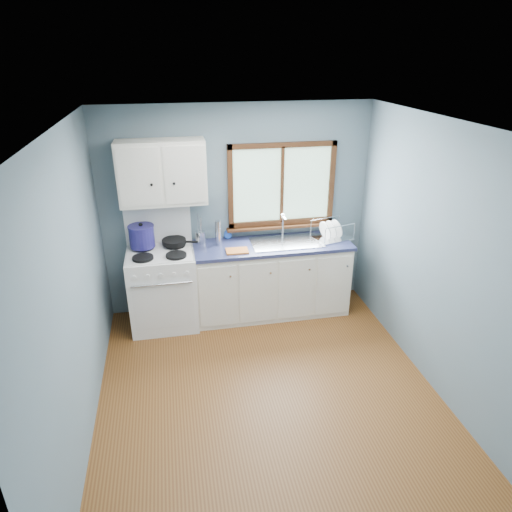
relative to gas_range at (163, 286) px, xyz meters
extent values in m
cube|color=brown|center=(0.95, -1.47, -0.50)|extent=(3.20, 3.60, 0.02)
cube|color=white|center=(0.95, -1.47, 2.02)|extent=(3.20, 3.60, 0.02)
cube|color=slate|center=(0.95, 0.34, 0.76)|extent=(3.20, 0.02, 2.50)
cube|color=slate|center=(0.95, -3.28, 0.76)|extent=(3.20, 0.02, 2.50)
cube|color=slate|center=(-0.66, -1.47, 0.76)|extent=(0.02, 3.60, 2.50)
cube|color=slate|center=(2.56, -1.47, 0.76)|extent=(0.02, 3.60, 2.50)
cube|color=white|center=(0.00, -0.01, -0.03)|extent=(0.76, 0.65, 0.92)
cube|color=white|center=(0.00, 0.30, 0.65)|extent=(0.76, 0.05, 0.44)
cube|color=silver|center=(0.00, -0.01, 0.43)|extent=(0.72, 0.59, 0.01)
cylinder|color=black|center=(-0.18, -0.16, 0.45)|extent=(0.23, 0.23, 0.03)
cylinder|color=black|center=(0.18, -0.16, 0.45)|extent=(0.23, 0.23, 0.03)
cylinder|color=black|center=(-0.18, 0.14, 0.45)|extent=(0.23, 0.23, 0.03)
cylinder|color=black|center=(0.18, 0.14, 0.45)|extent=(0.23, 0.23, 0.03)
cylinder|color=silver|center=(0.00, -0.35, 0.21)|extent=(0.66, 0.02, 0.02)
cube|color=silver|center=(0.00, -0.33, -0.09)|extent=(0.66, 0.01, 0.55)
cube|color=white|center=(1.31, 0.02, -0.05)|extent=(1.85, 0.60, 0.88)
cube|color=black|center=(1.31, 0.04, -0.45)|extent=(1.85, 0.54, 0.08)
cube|color=#1F2447|center=(1.31, 0.02, 0.41)|extent=(1.89, 0.64, 0.04)
cube|color=silver|center=(1.49, 0.02, 0.43)|extent=(0.84, 0.46, 0.01)
cube|color=silver|center=(1.29, 0.02, 0.36)|extent=(0.36, 0.40, 0.14)
cube|color=silver|center=(1.69, 0.02, 0.36)|extent=(0.36, 0.40, 0.14)
cylinder|color=silver|center=(1.49, 0.22, 0.57)|extent=(0.02, 0.02, 0.28)
cylinder|color=silver|center=(1.49, 0.15, 0.70)|extent=(0.02, 0.16, 0.02)
sphere|color=silver|center=(1.49, 0.22, 0.71)|extent=(0.04, 0.04, 0.04)
cube|color=#9EC6A8|center=(1.49, 0.32, 1.06)|extent=(1.22, 0.01, 0.92)
cube|color=#422311|center=(1.49, 0.30, 1.53)|extent=(1.30, 0.05, 0.06)
cube|color=#422311|center=(1.49, 0.30, 0.59)|extent=(1.30, 0.05, 0.06)
cube|color=#422311|center=(0.87, 0.30, 1.06)|extent=(0.06, 0.05, 1.00)
cube|color=#422311|center=(2.10, 0.30, 1.06)|extent=(0.06, 0.05, 1.00)
cube|color=#422311|center=(1.49, 0.30, 1.06)|extent=(0.03, 0.05, 0.92)
cube|color=#422311|center=(1.49, 0.27, 0.54)|extent=(1.36, 0.10, 0.03)
cube|color=white|center=(0.10, 0.16, 1.31)|extent=(0.95, 0.32, 0.70)
cube|color=white|center=(-0.14, -0.01, 1.31)|extent=(0.44, 0.01, 0.62)
cube|color=white|center=(0.34, -0.01, 1.31)|extent=(0.44, 0.01, 0.62)
sphere|color=black|center=(-0.02, -0.02, 1.23)|extent=(0.03, 0.03, 0.03)
sphere|color=black|center=(0.22, -0.02, 1.23)|extent=(0.03, 0.03, 0.03)
cylinder|color=black|center=(0.17, 0.14, 0.49)|extent=(0.33, 0.33, 0.06)
cube|color=black|center=(0.36, 0.10, 0.49)|extent=(0.16, 0.06, 0.02)
cylinder|color=navy|center=(-0.19, 0.13, 0.59)|extent=(0.31, 0.31, 0.24)
cylinder|color=navy|center=(-0.19, 0.13, 0.71)|extent=(0.33, 0.33, 0.02)
sphere|color=black|center=(-0.19, 0.13, 0.73)|extent=(0.05, 0.05, 0.04)
cylinder|color=silver|center=(0.48, 0.20, 0.50)|extent=(0.13, 0.13, 0.15)
cylinder|color=silver|center=(0.50, 0.21, 0.65)|extent=(0.01, 0.01, 0.21)
cylinder|color=silver|center=(0.46, 0.21, 0.67)|extent=(0.01, 0.01, 0.25)
cylinder|color=silver|center=(0.48, 0.18, 0.64)|extent=(0.01, 0.01, 0.19)
cylinder|color=silver|center=(0.68, 0.11, 0.58)|extent=(0.07, 0.07, 0.30)
imported|color=#1E4AB6|center=(0.81, 0.25, 0.55)|extent=(0.10, 0.10, 0.24)
cube|color=#BF6728|center=(0.87, -0.13, 0.44)|extent=(0.26, 0.19, 0.02)
cube|color=silver|center=(2.06, 0.05, 0.43)|extent=(0.51, 0.43, 0.02)
cylinder|color=silver|center=(1.90, -0.15, 0.53)|extent=(0.01, 0.01, 0.21)
cylinder|color=silver|center=(2.30, -0.05, 0.53)|extent=(0.01, 0.01, 0.21)
cylinder|color=silver|center=(1.82, 0.15, 0.53)|extent=(0.01, 0.01, 0.21)
cylinder|color=silver|center=(2.23, 0.25, 0.53)|extent=(0.01, 0.01, 0.21)
cylinder|color=silver|center=(2.10, -0.10, 0.63)|extent=(0.41, 0.11, 0.01)
cylinder|color=silver|center=(2.02, 0.20, 0.63)|extent=(0.41, 0.11, 0.01)
cylinder|color=white|center=(1.96, 0.02, 0.54)|extent=(0.12, 0.24, 0.23)
cylinder|color=white|center=(2.04, 0.04, 0.54)|extent=(0.12, 0.24, 0.23)
cylinder|color=white|center=(2.12, 0.07, 0.54)|extent=(0.12, 0.24, 0.23)
camera|label=1|loc=(0.17, -4.83, 2.53)|focal=32.00mm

